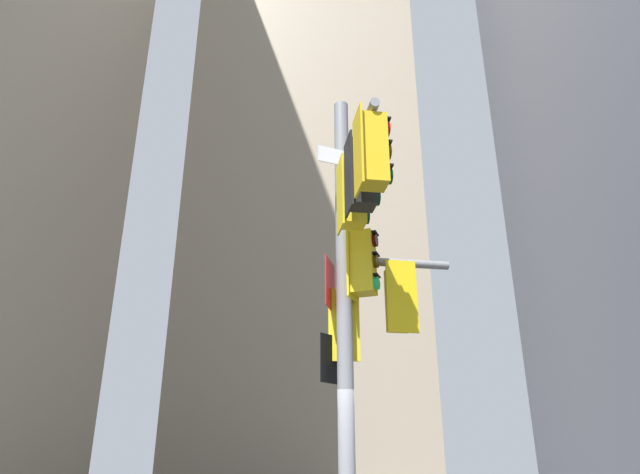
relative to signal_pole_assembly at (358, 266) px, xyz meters
name	(u,v)px	position (x,y,z in m)	size (l,w,h in m)	color
building_mid_block	(304,192)	(-0.84, 27.35, 14.90)	(13.66, 13.66, 38.28)	tan
signal_pole_assembly	(358,266)	(0.00, 0.00, 0.00)	(2.15, 2.91, 7.41)	gray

